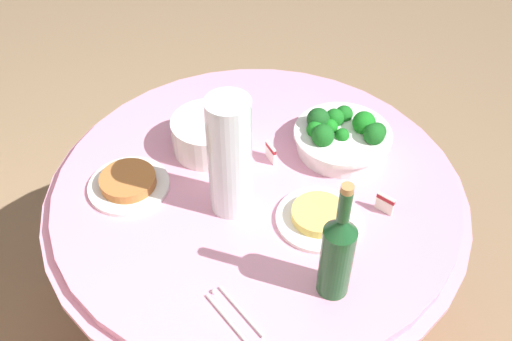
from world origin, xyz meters
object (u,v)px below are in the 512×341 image
serving_tongs (233,313)px  label_placard_mid (385,203)px  food_plate_peanuts (128,183)px  broccoli_bowl (342,136)px  wine_bottle (337,253)px  label_placard_front (271,152)px  decorative_fruit_vase (229,163)px  plate_stack (209,135)px  food_plate_noodles (319,217)px

serving_tongs → label_placard_mid: 0.49m
food_plate_peanuts → serving_tongs: bearing=166.2°
broccoli_bowl → wine_bottle: wine_bottle is taller
broccoli_bowl → food_plate_peanuts: (0.35, 0.50, -0.03)m
wine_bottle → label_placard_mid: bearing=-83.6°
label_placard_mid → serving_tongs: bearing=78.5°
broccoli_bowl → serving_tongs: broccoli_bowl is taller
food_plate_peanuts → label_placard_front: bearing=-124.5°
food_plate_peanuts → label_placard_mid: size_ratio=4.00×
broccoli_bowl → label_placard_front: size_ratio=5.09×
decorative_fruit_vase → label_placard_mid: (-0.32, -0.24, -0.12)m
plate_stack → serving_tongs: size_ratio=1.25×
plate_stack → serving_tongs: bearing=138.2°
food_plate_noodles → food_plate_peanuts: (0.46, 0.23, 0.00)m
food_plate_noodles → label_placard_front: label_placard_front is taller
wine_bottle → serving_tongs: 0.27m
label_placard_front → wine_bottle: bearing=147.0°
serving_tongs → label_placard_mid: bearing=-101.5°
plate_stack → label_placard_front: 0.19m
food_plate_peanuts → label_placard_front: (-0.23, -0.33, 0.01)m
food_plate_peanuts → plate_stack: bearing=-102.6°
decorative_fruit_vase → food_plate_peanuts: decorative_fruit_vase is taller
broccoli_bowl → label_placard_front: broccoli_bowl is taller
wine_bottle → food_plate_noodles: (0.14, -0.15, -0.11)m
food_plate_noodles → broccoli_bowl: bearing=-67.3°
plate_stack → food_plate_noodles: size_ratio=0.95×
food_plate_peanuts → wine_bottle: bearing=-172.2°
broccoli_bowl → serving_tongs: bearing=101.5°
plate_stack → serving_tongs: plate_stack is taller
decorative_fruit_vase → food_plate_noodles: size_ratio=1.55×
broccoli_bowl → label_placard_front: bearing=53.7°
serving_tongs → food_plate_peanuts: food_plate_peanuts is taller
plate_stack → serving_tongs: 0.56m
wine_bottle → label_placard_front: size_ratio=6.11×
food_plate_noodles → label_placard_front: size_ratio=4.00×
broccoli_bowl → food_plate_peanuts: bearing=54.9°
food_plate_noodles → label_placard_front: 0.26m
serving_tongs → food_plate_peanuts: size_ratio=0.76×
plate_stack → serving_tongs: (-0.42, 0.37, -0.05)m
plate_stack → wine_bottle: 0.58m
broccoli_bowl → serving_tongs: 0.63m
serving_tongs → plate_stack: bearing=-41.8°
plate_stack → broccoli_bowl: bearing=-140.5°
label_placard_mid → wine_bottle: bearing=96.4°
wine_bottle → label_placard_front: wine_bottle is taller
serving_tongs → label_placard_mid: label_placard_mid is taller
broccoli_bowl → decorative_fruit_vase: 0.40m
plate_stack → label_placard_front: plate_stack is taller
food_plate_peanuts → label_placard_mid: bearing=-147.5°
plate_stack → food_plate_peanuts: size_ratio=0.95×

